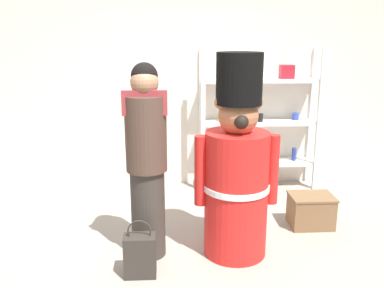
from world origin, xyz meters
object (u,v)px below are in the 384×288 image
at_px(merchandise_shelf, 259,119).
at_px(person_shopper, 147,159).
at_px(display_crate, 311,211).
at_px(teddy_bear_guard, 237,172).
at_px(shopping_bag, 140,255).

height_order(merchandise_shelf, person_shopper, merchandise_shelf).
distance_m(person_shopper, display_crate, 1.82).
height_order(teddy_bear_guard, person_shopper, teddy_bear_guard).
relative_size(merchandise_shelf, teddy_bear_guard, 0.99).
relative_size(teddy_bear_guard, shopping_bag, 3.64).
xyz_separation_m(merchandise_shelf, teddy_bear_guard, (-0.54, -1.66, -0.12)).
height_order(merchandise_shelf, teddy_bear_guard, teddy_bear_guard).
distance_m(teddy_bear_guard, display_crate, 1.14).
bearing_deg(shopping_bag, teddy_bear_guard, 21.62).
bearing_deg(teddy_bear_guard, merchandise_shelf, 71.80).
bearing_deg(teddy_bear_guard, display_crate, 29.54).
distance_m(merchandise_shelf, person_shopper, 2.09).
relative_size(shopping_bag, display_crate, 1.11).
bearing_deg(person_shopper, display_crate, 16.12).
xyz_separation_m(person_shopper, shopping_bag, (-0.06, -0.34, -0.69)).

